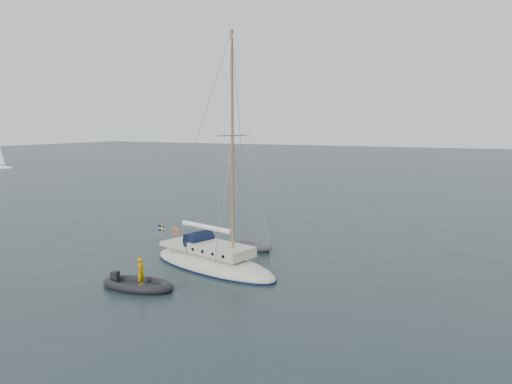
% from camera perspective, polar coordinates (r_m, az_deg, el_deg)
% --- Properties ---
extents(ground, '(300.00, 300.00, 0.00)m').
position_cam_1_polar(ground, '(28.52, 2.34, -8.07)').
color(ground, black).
rests_on(ground, ground).
extents(sailboat, '(9.11, 2.73, 12.97)m').
position_cam_1_polar(sailboat, '(27.31, -4.96, -6.68)').
color(sailboat, beige).
rests_on(sailboat, ground).
extents(dinghy, '(3.14, 1.42, 0.45)m').
position_cam_1_polar(dinghy, '(31.61, -0.60, -6.11)').
color(dinghy, '#4A4B4F').
rests_on(dinghy, ground).
extents(rib, '(3.75, 1.70, 1.55)m').
position_cam_1_polar(rib, '(24.78, -13.36, -10.17)').
color(rib, black).
rests_on(rib, ground).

